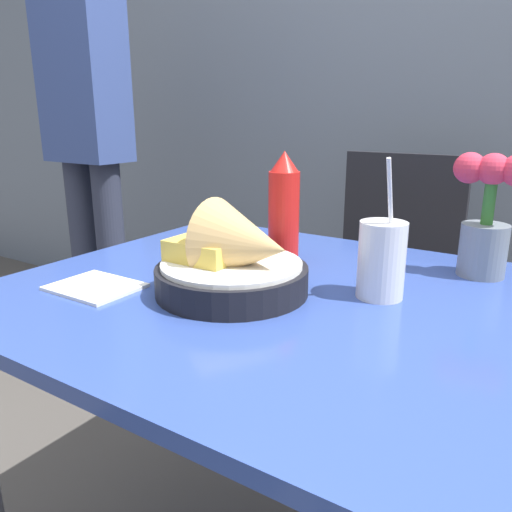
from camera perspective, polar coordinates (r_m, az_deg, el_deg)
The scene contains 9 objects.
wall_window at distance 2.07m, azimuth 22.54°, elevation 22.21°, with size 7.00×0.06×2.60m.
dining_table at distance 0.93m, azimuth 1.82°, elevation -10.48°, with size 0.93×0.81×0.74m.
chair_far_window at distance 1.69m, azimuth 15.04°, elevation -1.67°, with size 0.40×0.40×0.91m.
food_basket at distance 0.84m, azimuth -2.26°, elevation -0.74°, with size 0.26×0.26×0.16m.
ketchup_bottle at distance 1.02m, azimuth 3.20°, elevation 5.35°, with size 0.06×0.06×0.23m.
drink_cup at distance 0.85m, azimuth 14.14°, elevation -0.70°, with size 0.08×0.08×0.24m.
flower_vase at distance 1.02m, azimuth 24.93°, elevation 4.22°, with size 0.14×0.09×0.23m.
napkin at distance 0.93m, azimuth -17.89°, elevation -3.37°, with size 0.15×0.12×0.01m.
person_standing at distance 2.04m, azimuth -18.88°, elevation 15.06°, with size 0.32×0.20×1.77m.
Camera 1 is at (0.43, -0.71, 1.03)m, focal length 35.00 mm.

